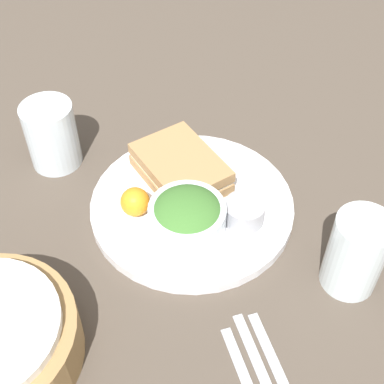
{
  "coord_description": "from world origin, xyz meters",
  "views": [
    {
      "loc": [
        -0.49,
        0.12,
        0.57
      ],
      "look_at": [
        0.0,
        0.0,
        0.04
      ],
      "focal_mm": 50.0,
      "sensor_mm": 36.0,
      "label": 1
    }
  ],
  "objects": [
    {
      "name": "ground_plane",
      "position": [
        0.0,
        0.0,
        0.0
      ],
      "size": [
        4.0,
        4.0,
        0.0
      ],
      "primitive_type": "plane",
      "color": "#4C4238"
    },
    {
      "name": "fork",
      "position": [
        -0.27,
        -0.04,
        0.0
      ],
      "size": [
        0.17,
        0.02,
        0.01
      ],
      "primitive_type": "cube",
      "rotation": [
        0.0,
        0.0,
        3.21
      ],
      "color": "#B2B2B7",
      "rests_on": "ground_plane"
    },
    {
      "name": "drink_glass",
      "position": [
        0.15,
        0.18,
        0.05
      ],
      "size": [
        0.08,
        0.08,
        0.1
      ],
      "primitive_type": "cylinder",
      "color": "silver",
      "rests_on": "ground_plane"
    },
    {
      "name": "sandwich",
      "position": [
        0.05,
        0.01,
        0.04
      ],
      "size": [
        0.16,
        0.14,
        0.04
      ],
      "color": "#A37A4C",
      "rests_on": "plate"
    },
    {
      "name": "salad_bowl",
      "position": [
        -0.05,
        0.02,
        0.04
      ],
      "size": [
        0.1,
        0.1,
        0.06
      ],
      "color": "silver",
      "rests_on": "plate"
    },
    {
      "name": "orange_wedge",
      "position": [
        0.0,
        0.08,
        0.04
      ],
      "size": [
        0.04,
        0.04,
        0.04
      ],
      "primitive_type": "sphere",
      "color": "orange",
      "rests_on": "plate"
    },
    {
      "name": "dressing_cup",
      "position": [
        -0.05,
        -0.06,
        0.03
      ],
      "size": [
        0.06,
        0.06,
        0.03
      ],
      "primitive_type": "cylinder",
      "color": "#99999E",
      "rests_on": "plate"
    },
    {
      "name": "plate",
      "position": [
        0.0,
        0.0,
        0.01
      ],
      "size": [
        0.29,
        0.29,
        0.02
      ],
      "primitive_type": "cylinder",
      "color": "silver",
      "rests_on": "ground_plane"
    },
    {
      "name": "water_glass",
      "position": [
        -0.16,
        -0.16,
        0.06
      ],
      "size": [
        0.07,
        0.07,
        0.11
      ],
      "primitive_type": "cylinder",
      "color": "silver",
      "rests_on": "ground_plane"
    }
  ]
}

